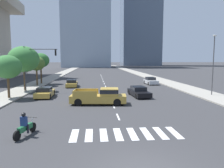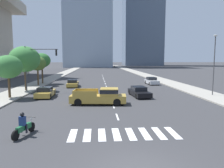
# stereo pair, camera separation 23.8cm
# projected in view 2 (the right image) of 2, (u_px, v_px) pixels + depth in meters

# --- Properties ---
(sidewalk_east) EXTENTS (4.00, 260.00, 0.15)m
(sidewalk_east) POSITION_uv_depth(u_px,v_px,m) (175.00, 84.00, 39.24)
(sidewalk_east) COLOR gray
(sidewalk_east) RESTS_ON ground
(sidewalk_west) EXTENTS (4.00, 260.00, 0.15)m
(sidewalk_west) POSITION_uv_depth(u_px,v_px,m) (34.00, 86.00, 37.41)
(sidewalk_west) COLOR gray
(sidewalk_west) RESTS_ON ground
(crosswalk_near) EXTENTS (6.75, 2.27, 0.01)m
(crosswalk_near) POSITION_uv_depth(u_px,v_px,m) (124.00, 134.00, 13.19)
(crosswalk_near) COLOR silver
(crosswalk_near) RESTS_ON ground
(lane_divider_center) EXTENTS (0.14, 50.00, 0.01)m
(lane_divider_center) POSITION_uv_depth(u_px,v_px,m) (105.00, 84.00, 40.93)
(lane_divider_center) COLOR silver
(lane_divider_center) RESTS_ON ground
(motorcycle_lead) EXTENTS (0.92, 2.14, 1.49)m
(motorcycle_lead) POSITION_uv_depth(u_px,v_px,m) (24.00, 127.00, 12.80)
(motorcycle_lead) COLOR black
(motorcycle_lead) RESTS_ON ground
(pickup_truck) EXTENTS (5.89, 2.48, 1.67)m
(pickup_truck) POSITION_uv_depth(u_px,v_px,m) (101.00, 96.00, 21.97)
(pickup_truck) COLOR #B28E38
(pickup_truck) RESTS_ON ground
(sedan_black_0) EXTENTS (2.25, 4.93, 1.24)m
(sedan_black_0) POSITION_uv_depth(u_px,v_px,m) (139.00, 92.00, 26.73)
(sedan_black_0) COLOR black
(sedan_black_0) RESTS_ON ground
(sedan_gold_1) EXTENTS (1.91, 4.26, 1.26)m
(sedan_gold_1) POSITION_uv_depth(u_px,v_px,m) (45.00, 92.00, 26.21)
(sedan_gold_1) COLOR #B28E38
(sedan_gold_1) RESTS_ON ground
(sedan_gold_2) EXTENTS (1.99, 4.65, 1.23)m
(sedan_gold_2) POSITION_uv_depth(u_px,v_px,m) (73.00, 83.00, 36.34)
(sedan_gold_2) COLOR #B28E38
(sedan_gold_2) RESTS_ON ground
(sedan_silver_3) EXTENTS (1.91, 4.26, 1.33)m
(sedan_silver_3) POSITION_uv_depth(u_px,v_px,m) (152.00, 81.00, 39.96)
(sedan_silver_3) COLOR #B7BABF
(sedan_silver_3) RESTS_ON ground
(traffic_signal_far) EXTENTS (4.83, 0.28, 6.33)m
(traffic_signal_far) POSITION_uv_depth(u_px,v_px,m) (37.00, 61.00, 29.68)
(traffic_signal_far) COLOR #333335
(traffic_signal_far) RESTS_ON sidewalk_west
(street_lamp_east) EXTENTS (0.50, 0.24, 7.55)m
(street_lamp_east) POSITION_uv_depth(u_px,v_px,m) (214.00, 60.00, 26.49)
(street_lamp_east) COLOR #3F3F42
(street_lamp_east) RESTS_ON sidewalk_east
(street_tree_nearest) EXTENTS (3.22, 3.22, 5.01)m
(street_tree_nearest) POSITION_uv_depth(u_px,v_px,m) (8.00, 67.00, 24.71)
(street_tree_nearest) COLOR #4C3823
(street_tree_nearest) RESTS_ON sidewalk_west
(street_tree_second) EXTENTS (4.36, 4.36, 6.40)m
(street_tree_second) POSITION_uv_depth(u_px,v_px,m) (25.00, 59.00, 30.40)
(street_tree_second) COLOR #4C3823
(street_tree_second) RESTS_ON sidewalk_west
(street_tree_third) EXTENTS (2.92, 2.92, 5.05)m
(street_tree_third) POSITION_uv_depth(u_px,v_px,m) (38.00, 64.00, 36.99)
(street_tree_third) COLOR #4C3823
(street_tree_third) RESTS_ON sidewalk_west
(street_tree_fourth) EXTENTS (3.20, 3.20, 5.71)m
(street_tree_fourth) POSITION_uv_depth(u_px,v_px,m) (42.00, 61.00, 39.94)
(street_tree_fourth) COLOR #4C3823
(street_tree_fourth) RESTS_ON sidewalk_west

